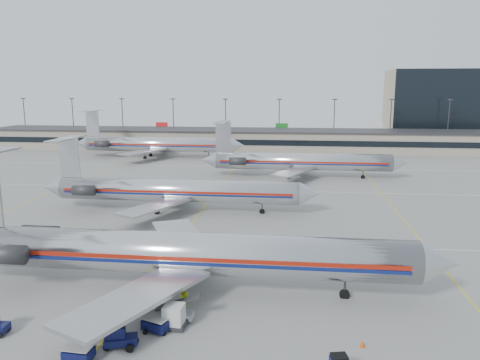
# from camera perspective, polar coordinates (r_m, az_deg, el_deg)

# --- Properties ---
(ground) EXTENTS (260.00, 260.00, 0.00)m
(ground) POSITION_cam_1_polar(r_m,az_deg,el_deg) (50.52, -10.13, -10.75)
(ground) COLOR gray
(ground) RESTS_ON ground
(apron_markings) EXTENTS (160.00, 0.15, 0.02)m
(apron_markings) POSITION_cam_1_polar(r_m,az_deg,el_deg) (59.57, -7.38, -7.23)
(apron_markings) COLOR silver
(apron_markings) RESTS_ON ground
(terminal) EXTENTS (162.00, 17.00, 6.25)m
(terminal) POSITION_cam_1_polar(r_m,az_deg,el_deg) (144.31, 0.99, 4.96)
(terminal) COLOR gray
(terminal) RESTS_ON ground
(light_mast_row) EXTENTS (163.60, 0.40, 15.28)m
(light_mast_row) POSITION_cam_1_polar(r_m,az_deg,el_deg) (157.76, 1.50, 7.46)
(light_mast_row) COLOR #38383D
(light_mast_row) RESTS_ON ground
(distant_building) EXTENTS (30.00, 20.00, 25.00)m
(distant_building) POSITION_cam_1_polar(r_m,az_deg,el_deg) (179.48, 22.34, 8.34)
(distant_building) COLOR tan
(distant_building) RESTS_ON ground
(jet_foreground) EXTENTS (49.18, 28.96, 12.87)m
(jet_foreground) POSITION_cam_1_polar(r_m,az_deg,el_deg) (44.30, -8.12, -8.70)
(jet_foreground) COLOR silver
(jet_foreground) RESTS_ON ground
(jet_second_row) EXTENTS (43.31, 25.50, 11.34)m
(jet_second_row) POSITION_cam_1_polar(r_m,az_deg,el_deg) (72.55, -8.27, -1.23)
(jet_second_row) COLOR silver
(jet_second_row) RESTS_ON ground
(jet_third_row) EXTENTS (43.47, 26.74, 11.89)m
(jet_third_row) POSITION_cam_1_polar(r_m,az_deg,el_deg) (99.87, 7.12, 2.27)
(jet_third_row) COLOR silver
(jet_third_row) RESTS_ON ground
(jet_back_row) EXTENTS (47.23, 29.05, 12.92)m
(jet_back_row) POSITION_cam_1_polar(r_m,az_deg,el_deg) (129.28, -10.31, 4.32)
(jet_back_row) COLOR silver
(jet_back_row) RESTS_ON ground
(tug_center) EXTENTS (2.59, 1.77, 1.92)m
(tug_center) POSITION_cam_1_polar(r_m,az_deg,el_deg) (37.04, -14.56, -17.98)
(tug_center) COLOR #0A0E39
(tug_center) RESTS_ON ground
(cart_inner) EXTENTS (2.02, 1.45, 1.10)m
(cart_inner) POSITION_cam_1_polar(r_m,az_deg,el_deg) (36.38, -19.09, -19.35)
(cart_inner) COLOR #0A0E39
(cart_inner) RESTS_ON ground
(cart_outer) EXTENTS (2.38, 2.01, 1.15)m
(cart_outer) POSITION_cam_1_polar(r_m,az_deg,el_deg) (38.71, -10.16, -16.88)
(cart_outer) COLOR #0A0E39
(cart_outer) RESTS_ON ground
(uld_container) EXTENTS (1.95, 1.66, 1.94)m
(uld_container) POSITION_cam_1_polar(r_m,az_deg,el_deg) (38.77, -8.05, -16.15)
(uld_container) COLOR #2D2D30
(uld_container) RESTS_ON ground
(belt_loader) EXTENTS (4.30, 1.54, 2.25)m
(belt_loader) POSITION_cam_1_polar(r_m,az_deg,el_deg) (40.09, -8.26, -15.79)
(belt_loader) COLOR gray
(belt_loader) RESTS_ON ground
(ramp_worker_near) EXTENTS (0.68, 0.77, 1.78)m
(ramp_worker_near) POSITION_cam_1_polar(r_m,az_deg,el_deg) (38.97, -7.57, -16.13)
(ramp_worker_near) COLOR #90E015
(ramp_worker_near) RESTS_ON ground
(ramp_worker_far) EXTENTS (0.98, 0.83, 1.75)m
(ramp_worker_far) POSITION_cam_1_polar(r_m,az_deg,el_deg) (42.05, -6.80, -14.00)
(ramp_worker_far) COLOR #D6EE16
(ramp_worker_far) RESTS_ON ground
(cone_right) EXTENTS (0.49, 0.49, 0.55)m
(cone_right) POSITION_cam_1_polar(r_m,az_deg,el_deg) (37.41, 14.71, -18.74)
(cone_right) COLOR #CA4906
(cone_right) RESTS_ON ground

